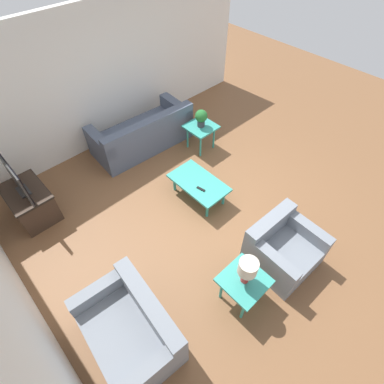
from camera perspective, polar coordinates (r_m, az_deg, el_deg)
name	(u,v)px	position (r m, az deg, el deg)	size (l,w,h in m)	color
ground_plane	(210,211)	(5.38, 3.41, -3.67)	(14.00, 14.00, 0.00)	brown
wall_right	(101,78)	(6.48, -16.94, 20.03)	(0.12, 7.20, 2.70)	white
sofa	(143,135)	(6.53, -9.28, 10.74)	(1.05, 2.13, 0.83)	#4C566B
armchair	(282,249)	(4.77, 16.78, -10.27)	(0.93, 0.98, 0.78)	slate
loveseat	(131,329)	(4.18, -11.49, -24.28)	(1.39, 1.01, 0.78)	slate
coffee_table	(199,184)	(5.34, 1.27, 1.62)	(1.07, 0.62, 0.39)	teal
side_table_plant	(201,129)	(6.31, 1.70, 11.88)	(0.58, 0.58, 0.56)	teal
side_table_lamp	(244,283)	(4.19, 9.80, -16.64)	(0.58, 0.58, 0.56)	teal
tv_stand_chest	(31,202)	(5.78, -28.37, -1.71)	(0.89, 0.62, 0.59)	#38281E
television	(16,179)	(5.41, -30.58, 2.18)	(0.88, 0.16, 0.60)	#2D2D2D
potted_plant	(201,117)	(6.14, 1.76, 14.07)	(0.25, 0.25, 0.37)	#333338
table_lamp	(248,269)	(3.85, 10.55, -14.22)	(0.25, 0.25, 0.45)	red
remote_control	(201,189)	(5.18, 1.73, 0.59)	(0.16, 0.07, 0.02)	black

